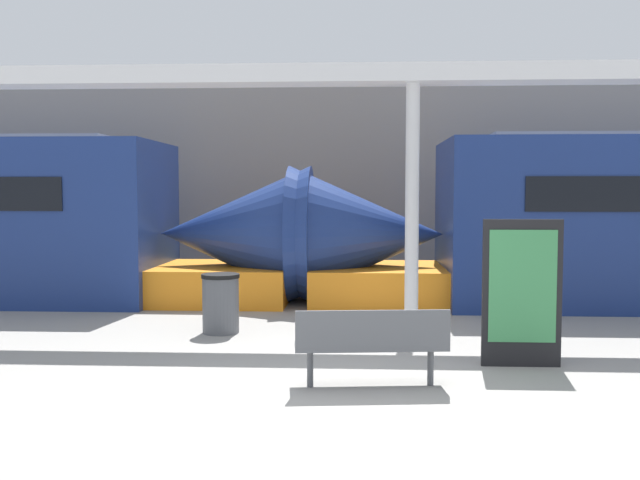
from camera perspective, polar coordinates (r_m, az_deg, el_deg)
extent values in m
plane|color=gray|center=(7.43, 1.30, -12.78)|extent=(60.00, 60.00, 0.00)
cube|color=gray|center=(17.68, 2.38, 5.06)|extent=(56.00, 0.20, 5.00)
cone|color=navy|center=(13.75, 3.69, 0.48)|extent=(2.96, 2.63, 2.63)
cube|color=orange|center=(13.85, 4.84, -3.53)|extent=(2.66, 2.46, 0.70)
cone|color=navy|center=(13.96, -6.76, 0.51)|extent=(2.96, 2.63, 2.63)
cube|color=orange|center=(14.10, -7.86, -3.42)|extent=(2.66, 2.46, 0.70)
cube|color=#4C4F54|center=(7.89, 4.08, -8.48)|extent=(1.70, 0.61, 0.04)
cube|color=#4C4F54|center=(7.65, 4.27, -7.14)|extent=(1.65, 0.21, 0.41)
cylinder|color=#4C4F54|center=(7.89, -0.80, -10.18)|extent=(0.07, 0.07, 0.42)
cylinder|color=#4C4F54|center=(8.05, 8.83, -9.95)|extent=(0.07, 0.07, 0.42)
cylinder|color=#4C4F54|center=(10.89, -7.95, -5.20)|extent=(0.55, 0.55, 0.84)
cylinder|color=black|center=(10.83, -7.97, -2.86)|extent=(0.57, 0.57, 0.06)
cube|color=black|center=(9.00, 15.84, -4.12)|extent=(0.95, 0.06, 1.80)
cube|color=#38844C|center=(8.95, 15.91, -3.58)|extent=(0.81, 0.01, 1.37)
cylinder|color=silver|center=(11.13, 7.38, 2.63)|extent=(0.21, 0.21, 3.79)
cube|color=silver|center=(11.27, 7.47, 13.01)|extent=(28.00, 0.60, 0.28)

